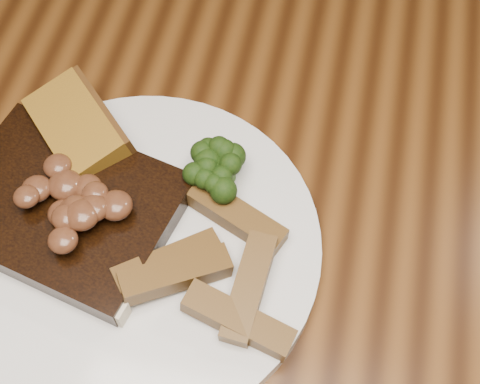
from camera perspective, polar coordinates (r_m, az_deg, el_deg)
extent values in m
cube|color=#502D10|center=(0.59, 1.59, -2.86)|extent=(1.60, 0.90, 0.04)
cylinder|color=black|center=(1.36, 11.02, 8.60)|extent=(0.04, 0.04, 0.43)
cylinder|color=black|center=(1.39, -3.73, 11.23)|extent=(0.04, 0.04, 0.43)
cylinder|color=silver|center=(0.56, -8.66, -4.66)|extent=(0.34, 0.34, 0.01)
cube|color=black|center=(0.56, -14.75, -1.33)|extent=(0.20, 0.17, 0.03)
cube|color=beige|center=(0.54, -16.73, -6.96)|extent=(0.15, 0.05, 0.02)
cube|color=#8F601A|center=(0.60, -13.46, 4.31)|extent=(0.11, 0.11, 0.02)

